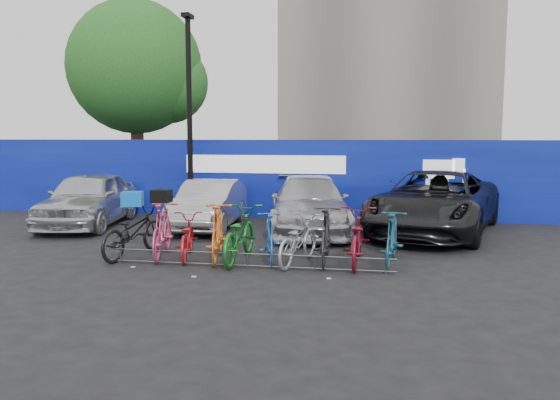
% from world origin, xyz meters
% --- Properties ---
extents(ground, '(100.00, 100.00, 0.00)m').
position_xyz_m(ground, '(0.00, 0.00, 0.00)').
color(ground, black).
rests_on(ground, ground).
extents(hoarding, '(22.00, 0.18, 2.40)m').
position_xyz_m(hoarding, '(0.01, 6.00, 1.20)').
color(hoarding, '#091184').
rests_on(hoarding, ground).
extents(tree, '(5.40, 5.20, 7.80)m').
position_xyz_m(tree, '(-6.77, 10.06, 5.07)').
color(tree, '#382314').
rests_on(tree, ground).
extents(lamppost, '(0.25, 0.50, 6.11)m').
position_xyz_m(lamppost, '(-3.20, 5.40, 3.27)').
color(lamppost, black).
rests_on(lamppost, ground).
extents(bike_rack, '(5.60, 0.03, 0.30)m').
position_xyz_m(bike_rack, '(-0.00, -0.60, 0.16)').
color(bike_rack, '#595B60').
rests_on(bike_rack, ground).
extents(car_0, '(2.49, 4.73, 1.53)m').
position_xyz_m(car_0, '(-5.54, 3.50, 0.77)').
color(car_0, '#BABBBF').
rests_on(car_0, ground).
extents(car_1, '(1.56, 4.03, 1.31)m').
position_xyz_m(car_1, '(-2.09, 3.72, 0.65)').
color(car_1, '#A7A7AB').
rests_on(car_1, ground).
extents(car_2, '(2.77, 5.19, 1.43)m').
position_xyz_m(car_2, '(0.66, 3.76, 0.72)').
color(car_2, '#B5B3B9').
rests_on(car_2, ground).
extents(car_3, '(4.24, 6.32, 1.61)m').
position_xyz_m(car_3, '(3.92, 3.97, 0.80)').
color(car_3, black).
rests_on(car_3, ground).
extents(bike_0, '(1.11, 2.13, 1.07)m').
position_xyz_m(bike_0, '(-2.59, -0.02, 0.53)').
color(bike_0, black).
rests_on(bike_0, ground).
extents(bike_1, '(0.91, 1.99, 1.15)m').
position_xyz_m(bike_1, '(-1.96, 0.02, 0.58)').
color(bike_1, '#D74874').
rests_on(bike_1, ground).
extents(bike_2, '(0.99, 1.83, 0.91)m').
position_xyz_m(bike_2, '(-1.44, 0.02, 0.46)').
color(bike_2, red).
rests_on(bike_2, ground).
extents(bike_3, '(0.90, 2.00, 1.16)m').
position_xyz_m(bike_3, '(-0.75, -0.06, 0.58)').
color(bike_3, orange).
rests_on(bike_3, ground).
extents(bike_4, '(0.77, 2.10, 1.10)m').
position_xyz_m(bike_4, '(-0.30, -0.05, 0.55)').
color(bike_4, '#136F1F').
rests_on(bike_4, ground).
extents(bike_5, '(0.85, 1.72, 1.00)m').
position_xyz_m(bike_5, '(0.31, 0.02, 0.50)').
color(bike_5, blue).
rests_on(bike_5, ground).
extents(bike_6, '(1.07, 1.91, 0.95)m').
position_xyz_m(bike_6, '(0.90, -0.07, 0.47)').
color(bike_6, '#94979B').
rests_on(bike_6, ground).
extents(bike_7, '(0.57, 1.89, 1.13)m').
position_xyz_m(bike_7, '(1.44, 0.07, 0.57)').
color(bike_7, '#272629').
rests_on(bike_7, ground).
extents(bike_8, '(0.76, 2.07, 1.08)m').
position_xyz_m(bike_8, '(2.03, 0.09, 0.54)').
color(bike_8, maroon).
rests_on(bike_8, ground).
extents(bike_9, '(0.72, 1.80, 1.06)m').
position_xyz_m(bike_9, '(2.72, 0.15, 0.53)').
color(bike_9, navy).
rests_on(bike_9, ground).
extents(cargo_crate, '(0.49, 0.42, 0.30)m').
position_xyz_m(cargo_crate, '(-2.59, -0.02, 1.22)').
color(cargo_crate, blue).
rests_on(cargo_crate, bike_0).
extents(cargo_topcase, '(0.38, 0.35, 0.27)m').
position_xyz_m(cargo_topcase, '(-1.96, 0.02, 1.29)').
color(cargo_topcase, black).
rests_on(cargo_topcase, bike_1).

